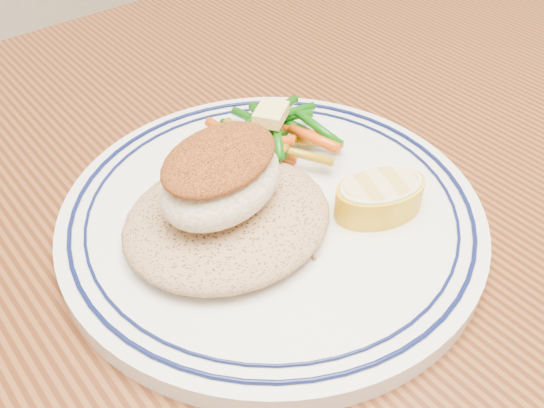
{
  "coord_description": "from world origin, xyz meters",
  "views": [
    {
      "loc": [
        -0.16,
        -0.19,
        1.05
      ],
      "look_at": [
        0.03,
        0.05,
        0.77
      ],
      "focal_mm": 40.0,
      "sensor_mm": 36.0,
      "label": 1
    }
  ],
  "objects": [
    {
      "name": "rice_pilaf",
      "position": [
        -0.0,
        0.05,
        0.78
      ],
      "size": [
        0.14,
        0.12,
        0.03
      ],
      "primitive_type": "ellipsoid",
      "color": "#A47A52",
      "rests_on": "plate"
    },
    {
      "name": "vegetable_pile",
      "position": [
        0.07,
        0.1,
        0.78
      ],
      "size": [
        0.1,
        0.11,
        0.03
      ],
      "color": "#AB8012",
      "rests_on": "plate"
    },
    {
      "name": "plate",
      "position": [
        0.03,
        0.05,
        0.76
      ],
      "size": [
        0.29,
        0.29,
        0.02
      ],
      "color": "white",
      "rests_on": "dining_table"
    },
    {
      "name": "lemon_wedge",
      "position": [
        0.09,
        0.0,
        0.78
      ],
      "size": [
        0.07,
        0.07,
        0.02
      ],
      "color": "yellow",
      "rests_on": "plate"
    },
    {
      "name": "fish_fillet",
      "position": [
        -0.0,
        0.06,
        0.81
      ],
      "size": [
        0.1,
        0.09,
        0.05
      ],
      "color": "#F6EDCB",
      "rests_on": "rice_pilaf"
    },
    {
      "name": "butter_pat",
      "position": [
        0.07,
        0.1,
        0.8
      ],
      "size": [
        0.03,
        0.03,
        0.01
      ],
      "primitive_type": "cube",
      "rotation": [
        0.0,
        0.0,
        0.59
      ],
      "color": "#F8E179",
      "rests_on": "vegetable_pile"
    },
    {
      "name": "dining_table",
      "position": [
        0.0,
        0.0,
        0.65
      ],
      "size": [
        1.5,
        0.9,
        0.75
      ],
      "color": "#48210E",
      "rests_on": "ground"
    }
  ]
}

